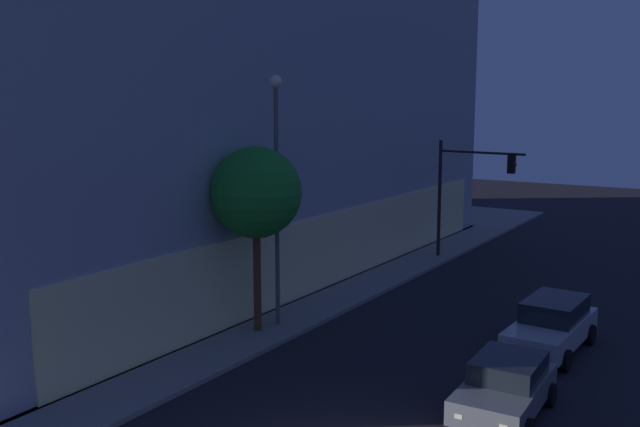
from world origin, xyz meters
The scene contains 6 objects.
modern_building centered at (14.31, 20.75, 10.59)m, with size 35.03×24.21×21.32m.
traffic_light_far_corner centered at (21.97, 5.73, 4.19)m, with size 0.60×4.62×6.09m.
street_lamp_sidewalk centered at (8.02, 7.55, 5.71)m, with size 0.44×0.44×9.00m.
sidewalk_tree centered at (7.07, 7.76, 5.10)m, with size 3.21×3.21×6.58m.
car_grey centered at (5.31, -1.80, 0.79)m, with size 4.07×2.19×1.52m.
car_silver centered at (10.95, -1.57, 0.89)m, with size 4.86×2.25×1.73m.
Camera 1 is at (-12.42, -7.17, 8.28)m, focal length 39.84 mm.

